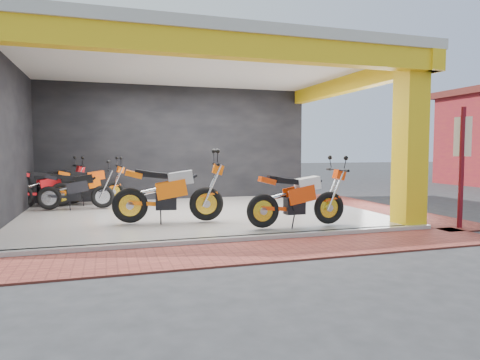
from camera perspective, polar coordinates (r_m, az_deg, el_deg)
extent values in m
plane|color=#2D2D30|center=(8.36, -2.67, -6.87)|extent=(80.00, 80.00, 0.00)
cube|color=silver|center=(10.27, -5.51, -4.56)|extent=(8.00, 6.00, 0.10)
cube|color=beige|center=(10.36, -5.65, 15.25)|extent=(8.40, 6.40, 0.20)
cube|color=black|center=(13.21, -8.33, 4.71)|extent=(8.20, 0.20, 3.50)
cube|color=black|center=(10.15, -28.95, 4.48)|extent=(0.20, 6.20, 3.50)
cube|color=yellow|center=(9.26, 21.73, 4.79)|extent=(0.50, 0.50, 3.50)
cube|color=yellow|center=(7.45, -0.71, 17.38)|extent=(8.40, 0.30, 0.40)
cube|color=yellow|center=(11.78, 14.26, 12.29)|extent=(0.30, 6.40, 0.40)
cube|color=silver|center=(7.39, -0.65, -7.92)|extent=(8.00, 0.20, 0.10)
cube|color=#993F32|center=(6.67, 1.31, -9.54)|extent=(9.00, 1.40, 0.03)
cube|color=#993F32|center=(12.19, 17.20, -3.54)|extent=(1.40, 7.00, 0.03)
cylinder|color=maroon|center=(9.54, 27.43, 1.37)|extent=(0.10, 0.10, 2.43)
cube|color=white|center=(9.53, 27.56, 5.15)|extent=(0.14, 0.32, 0.78)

